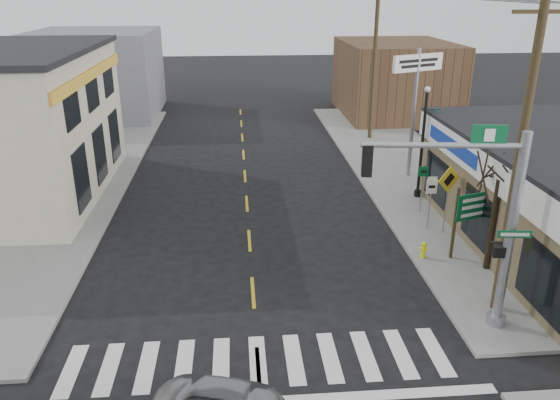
{
  "coord_description": "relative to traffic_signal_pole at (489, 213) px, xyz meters",
  "views": [
    {
      "loc": [
        -0.4,
        -11.89,
        9.61
      ],
      "look_at": [
        1.02,
        5.27,
        2.8
      ],
      "focal_mm": 35.0,
      "sensor_mm": 36.0,
      "label": 1
    }
  ],
  "objects": [
    {
      "name": "bldg_distant_left",
      "position": [
        -17.48,
        30.58,
        -0.55
      ],
      "size": [
        9.0,
        10.0,
        6.4
      ],
      "primitive_type": "cube",
      "color": "slate",
      "rests_on": "ground"
    },
    {
      "name": "dance_center_sign",
      "position": [
        2.23,
        13.68,
        1.35
      ],
      "size": [
        3.1,
        0.19,
        6.58
      ],
      "rotation": [
        0.0,
        0.0,
        0.43
      ],
      "color": "gray",
      "rests_on": "sidewalk_right"
    },
    {
      "name": "traffic_signal_pole",
      "position": [
        0.0,
        0.0,
        0.0
      ],
      "size": [
        4.8,
        0.38,
        6.08
      ],
      "rotation": [
        0.0,
        0.0,
        -0.11
      ],
      "color": "#91939A",
      "rests_on": "sidewalk_right"
    },
    {
      "name": "ped_crossing_sign",
      "position": [
        1.47,
        6.44,
        -1.68
      ],
      "size": [
        1.11,
        0.08,
        2.86
      ],
      "rotation": [
        0.0,
        0.0,
        0.4
      ],
      "color": "gray",
      "rests_on": "sidewalk_right"
    },
    {
      "name": "sidewalk_left",
      "position": [
        -15.48,
        11.58,
        -3.69
      ],
      "size": [
        6.0,
        38.0,
        0.13
      ],
      "primitive_type": "cube",
      "color": "slate",
      "rests_on": "ground"
    },
    {
      "name": "crosswalk",
      "position": [
        -6.48,
        -1.02,
        -3.75
      ],
      "size": [
        11.0,
        2.2,
        0.01
      ],
      "primitive_type": "cube",
      "color": "silver",
      "rests_on": "ground"
    },
    {
      "name": "utility_pole_far",
      "position": [
        1.99,
        21.44,
        1.5
      ],
      "size": [
        1.74,
        0.26,
        10.0
      ],
      "rotation": [
        0.0,
        0.0,
        -0.1
      ],
      "color": "#3D241C",
      "rests_on": "sidewalk_right"
    },
    {
      "name": "lamp_post",
      "position": [
        1.78,
        10.56,
        -0.57
      ],
      "size": [
        0.68,
        0.54,
        5.25
      ],
      "rotation": [
        0.0,
        0.0,
        -0.22
      ],
      "color": "black",
      "rests_on": "sidewalk_right"
    },
    {
      "name": "guide_sign",
      "position": [
        1.6,
        4.21,
        -1.83
      ],
      "size": [
        1.58,
        0.13,
        2.77
      ],
      "rotation": [
        0.0,
        0.0,
        0.32
      ],
      "color": "#40331D",
      "rests_on": "sidewalk_right"
    },
    {
      "name": "bldg_distant_right",
      "position": [
        5.52,
        28.58,
        -0.95
      ],
      "size": [
        8.0,
        10.0,
        5.6
      ],
      "primitive_type": "cube",
      "color": "#503924",
      "rests_on": "ground"
    },
    {
      "name": "shrub_back",
      "position": [
        3.7,
        4.83,
        -3.24
      ],
      "size": [
        1.03,
        1.03,
        0.78
      ],
      "primitive_type": "ellipsoid",
      "color": "black",
      "rests_on": "sidewalk_right"
    },
    {
      "name": "sidewalk_right",
      "position": [
        2.52,
        11.58,
        -3.69
      ],
      "size": [
        6.0,
        38.0,
        0.13
      ],
      "primitive_type": "cube",
      "color": "slate",
      "rests_on": "ground"
    },
    {
      "name": "ground",
      "position": [
        -6.48,
        -1.42,
        -3.75
      ],
      "size": [
        140.0,
        140.0,
        0.0
      ],
      "primitive_type": "plane",
      "color": "black",
      "rests_on": "ground"
    },
    {
      "name": "center_line",
      "position": [
        -6.48,
        6.58,
        -3.75
      ],
      "size": [
        0.12,
        56.0,
        0.01
      ],
      "primitive_type": "cube",
      "color": "gold",
      "rests_on": "ground"
    },
    {
      "name": "fire_hydrant",
      "position": [
        -0.06,
        4.34,
        -3.28
      ],
      "size": [
        0.2,
        0.2,
        0.64
      ],
      "rotation": [
        0.0,
        0.0,
        -0.39
      ],
      "color": "yellow",
      "rests_on": "sidewalk_right"
    },
    {
      "name": "bare_tree",
      "position": [
        1.93,
        3.35,
        0.34
      ],
      "size": [
        2.52,
        2.52,
        5.03
      ],
      "rotation": [
        0.0,
        0.0,
        -0.12
      ],
      "color": "black",
      "rests_on": "sidewalk_right"
    },
    {
      "name": "utility_pole_near",
      "position": [
        1.07,
        0.84,
        1.22
      ],
      "size": [
        1.64,
        0.25,
        9.45
      ],
      "rotation": [
        0.0,
        0.0,
        0.0
      ],
      "color": "#413821",
      "rests_on": "sidewalk_right"
    }
  ]
}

